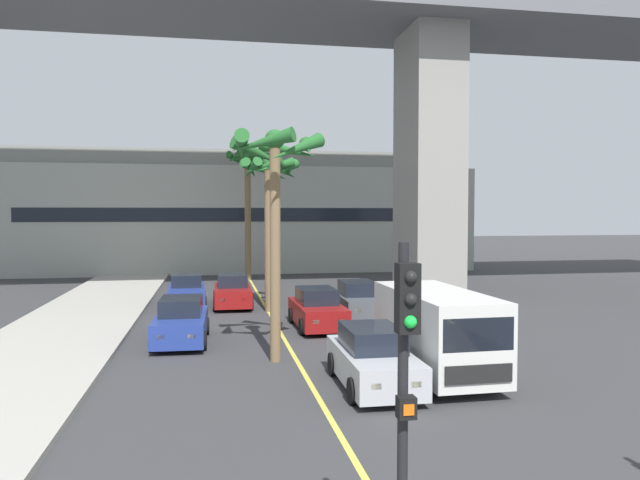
{
  "coord_description": "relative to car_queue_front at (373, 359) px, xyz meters",
  "views": [
    {
      "loc": [
        -2.54,
        0.03,
        4.52
      ],
      "look_at": [
        0.0,
        14.0,
        3.88
      ],
      "focal_mm": 33.61,
      "sensor_mm": 36.0,
      "label": 1
    }
  ],
  "objects": [
    {
      "name": "palm_tree_mid_median",
      "position": [
        -1.48,
        12.42,
        4.83
      ],
      "size": [
        2.78,
        2.83,
        7.1
      ],
      "color": "brown",
      "rests_on": "ground"
    },
    {
      "name": "palm_tree_near_median",
      "position": [
        -1.67,
        25.54,
        6.28
      ],
      "size": [
        3.0,
        3.01,
        8.71
      ],
      "color": "brown",
      "rests_on": "ground"
    },
    {
      "name": "car_queue_second",
      "position": [
        -5.16,
        6.34,
        0.0
      ],
      "size": [
        1.92,
        4.15,
        1.56
      ],
      "color": "navy",
      "rests_on": "ground"
    },
    {
      "name": "lane_stripe_center",
      "position": [
        -1.56,
        9.11,
        -0.72
      ],
      "size": [
        0.14,
        56.0,
        0.01
      ],
      "primitive_type": "cube",
      "color": "#DBCC4C",
      "rests_on": "ground"
    },
    {
      "name": "car_queue_third",
      "position": [
        -5.3,
        14.68,
        0.0
      ],
      "size": [
        1.93,
        4.15,
        1.56
      ],
      "color": "navy",
      "rests_on": "ground"
    },
    {
      "name": "delivery_van",
      "position": [
        2.01,
        0.74,
        0.57
      ],
      "size": [
        2.23,
        5.28,
        2.36
      ],
      "color": "silver",
      "rests_on": "ground"
    },
    {
      "name": "bridge_overpass",
      "position": [
        -0.6,
        17.29,
        14.46
      ],
      "size": [
        76.75,
        8.0,
        18.89
      ],
      "color": "slate",
      "rests_on": "ground"
    },
    {
      "name": "pier_building_backdrop",
      "position": [
        -1.56,
        33.11,
        3.81
      ],
      "size": [
        35.52,
        8.04,
        9.19
      ],
      "color": "#ADB2A8",
      "rests_on": "ground"
    },
    {
      "name": "car_queue_front",
      "position": [
        0.0,
        0.0,
        0.0
      ],
      "size": [
        1.87,
        4.12,
        1.56
      ],
      "color": "#B7BABF",
      "rests_on": "ground"
    },
    {
      "name": "car_queue_sixth",
      "position": [
        -3.12,
        14.16,
        0.0
      ],
      "size": [
        1.86,
        4.12,
        1.56
      ],
      "color": "maroon",
      "rests_on": "ground"
    },
    {
      "name": "car_queue_fourth",
      "position": [
        -0.03,
        8.11,
        0.0
      ],
      "size": [
        1.91,
        4.14,
        1.56
      ],
      "color": "maroon",
      "rests_on": "ground"
    },
    {
      "name": "palm_tree_far_median",
      "position": [
        -2.18,
        3.12,
        5.06
      ],
      "size": [
        2.94,
        3.1,
        7.02
      ],
      "color": "brown",
      "rests_on": "ground"
    },
    {
      "name": "traffic_light_median_near",
      "position": [
        -2.02,
        -8.66,
        1.99
      ],
      "size": [
        0.24,
        0.37,
        4.2
      ],
      "color": "black",
      "rests_on": "ground"
    },
    {
      "name": "car_queue_fifth",
      "position": [
        2.12,
        10.16,
        0.0
      ],
      "size": [
        1.91,
        4.14,
        1.56
      ],
      "color": "#4C5156",
      "rests_on": "ground"
    }
  ]
}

